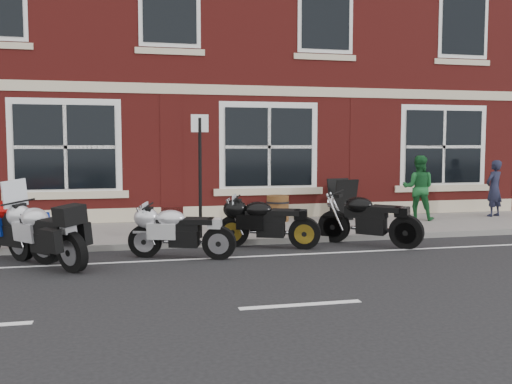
# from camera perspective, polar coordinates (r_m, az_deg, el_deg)

# --- Properties ---
(ground) EXTENTS (80.00, 80.00, 0.00)m
(ground) POSITION_cam_1_polar(r_m,az_deg,el_deg) (10.20, -0.62, -6.71)
(ground) COLOR black
(ground) RESTS_ON ground
(sidewalk) EXTENTS (30.00, 3.00, 0.12)m
(sidewalk) POSITION_cam_1_polar(r_m,az_deg,el_deg) (13.09, -3.45, -3.90)
(sidewalk) COLOR slate
(sidewalk) RESTS_ON ground
(kerb) EXTENTS (30.00, 0.16, 0.12)m
(kerb) POSITION_cam_1_polar(r_m,az_deg,el_deg) (11.55, -2.14, -5.05)
(kerb) COLOR slate
(kerb) RESTS_ON ground
(pub_building) EXTENTS (24.00, 12.00, 12.00)m
(pub_building) POSITION_cam_1_polar(r_m,az_deg,el_deg) (20.76, -7.13, 15.75)
(pub_building) COLOR maroon
(pub_building) RESTS_ON ground
(moto_touring_silver) EXTENTS (1.48, 1.77, 1.43)m
(moto_touring_silver) POSITION_cam_1_polar(r_m,az_deg,el_deg) (10.18, -20.42, -3.70)
(moto_touring_silver) COLOR black
(moto_touring_silver) RESTS_ON ground
(moto_sport_red) EXTENTS (1.80, 1.70, 1.05)m
(moto_sport_red) POSITION_cam_1_polar(r_m,az_deg,el_deg) (10.98, -23.06, -3.09)
(moto_sport_red) COLOR black
(moto_sport_red) RESTS_ON ground
(moto_sport_black) EXTENTS (1.93, 0.94, 0.92)m
(moto_sport_black) POSITION_cam_1_polar(r_m,az_deg,el_deg) (11.21, 1.06, -2.92)
(moto_sport_black) COLOR black
(moto_sport_black) RESTS_ON ground
(moto_sport_silver) EXTENTS (1.87, 0.82, 0.88)m
(moto_sport_silver) POSITION_cam_1_polar(r_m,az_deg,el_deg) (10.26, -7.63, -3.81)
(moto_sport_silver) COLOR black
(moto_sport_silver) RESTS_ON ground
(moto_naked_black) EXTENTS (1.66, 1.62, 0.98)m
(moto_naked_black) POSITION_cam_1_polar(r_m,az_deg,el_deg) (11.70, 11.09, -2.51)
(moto_naked_black) COLOR black
(moto_naked_black) RESTS_ON ground
(pedestrian_left) EXTENTS (0.64, 0.53, 1.50)m
(pedestrian_left) POSITION_cam_1_polar(r_m,az_deg,el_deg) (16.43, 22.71, 0.34)
(pedestrian_left) COLOR black
(pedestrian_left) RESTS_ON sidewalk
(pedestrian_right) EXTENTS (1.00, 0.93, 1.64)m
(pedestrian_right) POSITION_cam_1_polar(r_m,az_deg,el_deg) (15.01, 15.94, 0.41)
(pedestrian_right) COLOR #195928
(pedestrian_right) RESTS_ON sidewalk
(a_board_sign) EXTENTS (0.70, 0.54, 1.05)m
(a_board_sign) POSITION_cam_1_polar(r_m,az_deg,el_deg) (14.56, 8.63, -0.74)
(a_board_sign) COLOR black
(a_board_sign) RESTS_ON sidewalk
(barrel_planter) EXTENTS (0.58, 0.58, 0.64)m
(barrel_planter) POSITION_cam_1_polar(r_m,az_deg,el_deg) (14.25, 2.19, -1.64)
(barrel_planter) COLOR #4B2114
(barrel_planter) RESTS_ON sidewalk
(parking_sign) EXTENTS (0.36, 0.07, 2.52)m
(parking_sign) POSITION_cam_1_polar(r_m,az_deg,el_deg) (11.64, -5.62, 2.50)
(parking_sign) COLOR black
(parking_sign) RESTS_ON sidewalk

